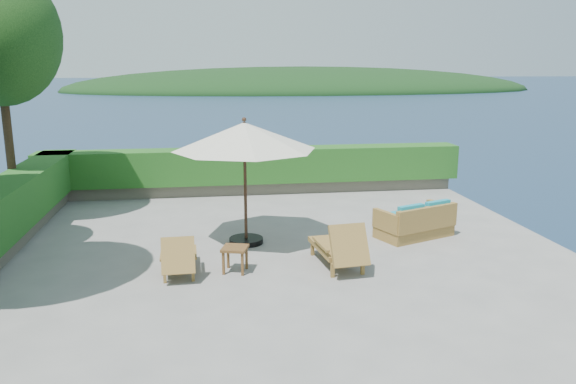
{
  "coord_description": "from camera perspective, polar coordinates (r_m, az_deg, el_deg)",
  "views": [
    {
      "loc": [
        -1.42,
        -10.77,
        3.76
      ],
      "look_at": [
        0.3,
        0.8,
        1.1
      ],
      "focal_mm": 35.0,
      "sensor_mm": 36.0,
      "label": 1
    }
  ],
  "objects": [
    {
      "name": "lounge_right",
      "position": [
        10.67,
        5.23,
        -5.57
      ],
      "size": [
        0.86,
        1.73,
        0.96
      ],
      "rotation": [
        0.0,
        0.0,
        0.1
      ],
      "color": "olive",
      "rests_on": "ground"
    },
    {
      "name": "planter_wall_far",
      "position": [
        16.82,
        -3.42,
        0.5
      ],
      "size": [
        12.0,
        0.6,
        0.36
      ],
      "primitive_type": "cube",
      "color": "#676152",
      "rests_on": "ground"
    },
    {
      "name": "lounge_left",
      "position": [
        10.5,
        -11.04,
        -6.43
      ],
      "size": [
        0.67,
        1.43,
        0.82
      ],
      "rotation": [
        0.0,
        0.0,
        0.03
      ],
      "color": "olive",
      "rests_on": "ground"
    },
    {
      "name": "wicker_loveseat",
      "position": [
        12.79,
        12.87,
        -3.1
      ],
      "size": [
        1.9,
        1.44,
        0.84
      ],
      "rotation": [
        0.0,
        0.0,
        0.38
      ],
      "color": "olive",
      "rests_on": "ground"
    },
    {
      "name": "hedge_far",
      "position": [
        16.69,
        -3.45,
        2.75
      ],
      "size": [
        12.4,
        0.9,
        1.0
      ],
      "primitive_type": "cube",
      "color": "#174D16",
      "rests_on": "planter_wall_far"
    },
    {
      "name": "patio_umbrella",
      "position": [
        11.69,
        -4.45,
        5.54
      ],
      "size": [
        3.22,
        3.22,
        2.71
      ],
      "rotation": [
        0.0,
        0.0,
        0.07
      ],
      "color": "black",
      "rests_on": "ground"
    },
    {
      "name": "foundation",
      "position": [
        12.09,
        -0.87,
        -13.24
      ],
      "size": [
        12.0,
        12.0,
        3.0
      ],
      "primitive_type": "cube",
      "color": "#544C43",
      "rests_on": "ocean"
    },
    {
      "name": "offshore_island",
      "position": [
        153.22,
        1.5,
        10.29
      ],
      "size": [
        126.0,
        57.6,
        12.6
      ],
      "primitive_type": "ellipsoid",
      "color": "black",
      "rests_on": "ocean"
    },
    {
      "name": "side_table",
      "position": [
        10.45,
        -5.41,
        -6.03
      ],
      "size": [
        0.56,
        0.56,
        0.48
      ],
      "rotation": [
        0.0,
        0.0,
        -0.29
      ],
      "color": "brown",
      "rests_on": "ground"
    },
    {
      "name": "ground",
      "position": [
        11.5,
        -0.9,
        -6.27
      ],
      "size": [
        12.0,
        12.0,
        0.0
      ],
      "primitive_type": "plane",
      "color": "gray",
      "rests_on": "ground"
    }
  ]
}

